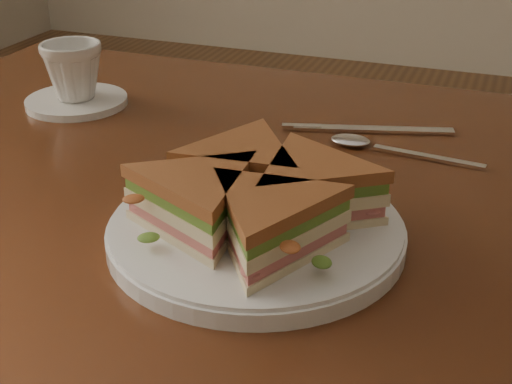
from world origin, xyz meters
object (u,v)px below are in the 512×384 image
(coffee_cup, at_px, (73,71))
(sandwich_wedges, at_px, (256,197))
(saucer, at_px, (77,101))
(spoon, at_px, (369,145))
(plate, at_px, (256,233))
(table, at_px, (285,267))
(knife, at_px, (361,130))

(coffee_cup, bearing_deg, sandwich_wedges, -57.29)
(saucer, bearing_deg, sandwich_wedges, -35.44)
(spoon, height_order, coffee_cup, coffee_cup)
(plate, bearing_deg, table, 93.57)
(knife, bearing_deg, plate, -112.05)
(table, bearing_deg, coffee_cup, 157.70)
(plate, bearing_deg, knife, 84.11)
(saucer, bearing_deg, table, -22.30)
(saucer, distance_m, coffee_cup, 0.04)
(table, distance_m, spoon, 0.18)
(table, xyz_separation_m, plate, (0.01, -0.11, 0.11))
(plate, bearing_deg, spoon, 78.39)
(table, bearing_deg, saucer, 157.70)
(sandwich_wedges, distance_m, saucer, 0.44)
(table, height_order, saucer, saucer)
(sandwich_wedges, xyz_separation_m, coffee_cup, (-0.36, 0.26, 0.00))
(plate, relative_size, saucer, 1.97)
(plate, distance_m, saucer, 0.44)
(plate, height_order, coffee_cup, coffee_cup)
(sandwich_wedges, relative_size, saucer, 2.05)
(sandwich_wedges, bearing_deg, table, 93.57)
(sandwich_wedges, height_order, coffee_cup, coffee_cup)
(knife, bearing_deg, table, -117.58)
(saucer, bearing_deg, plate, -35.44)
(table, xyz_separation_m, saucer, (-0.35, 0.14, 0.10))
(table, height_order, plate, plate)
(saucer, height_order, coffee_cup, coffee_cup)
(spoon, bearing_deg, table, -106.51)
(plate, xyz_separation_m, sandwich_wedges, (-0.00, -0.00, 0.04))
(spoon, distance_m, saucer, 0.41)
(plate, height_order, spoon, plate)
(spoon, relative_size, coffee_cup, 2.22)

